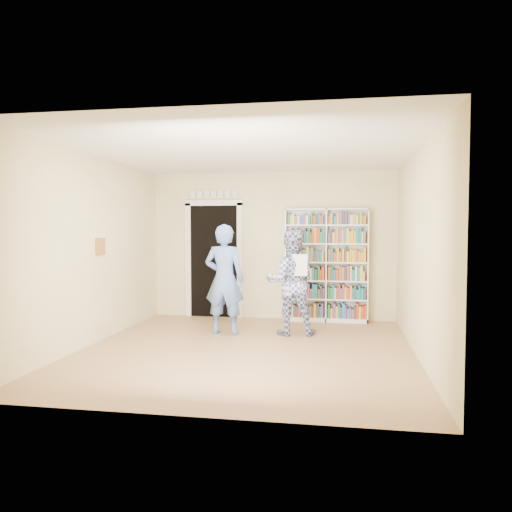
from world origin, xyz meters
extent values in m
plane|color=#9E714C|center=(0.00, 0.00, 0.00)|extent=(5.00, 5.00, 0.00)
plane|color=white|center=(0.00, 0.00, 2.70)|extent=(5.00, 5.00, 0.00)
plane|color=beige|center=(0.00, 2.50, 1.35)|extent=(4.50, 0.00, 4.50)
plane|color=beige|center=(-2.25, 0.00, 1.35)|extent=(0.00, 5.00, 5.00)
plane|color=beige|center=(2.25, 0.00, 1.35)|extent=(0.00, 5.00, 5.00)
cube|color=white|center=(1.01, 2.34, 1.01)|extent=(1.47, 0.28, 2.02)
cube|color=white|center=(1.01, 2.34, 1.01)|extent=(0.02, 0.28, 2.02)
cube|color=black|center=(-1.10, 2.48, 1.05)|extent=(0.90, 0.03, 2.10)
cube|color=white|center=(-1.60, 2.47, 1.05)|extent=(0.10, 0.06, 2.20)
cube|color=white|center=(-0.60, 2.47, 1.05)|extent=(0.10, 0.06, 2.20)
cube|color=white|center=(-1.10, 2.47, 2.15)|extent=(1.10, 0.06, 0.10)
cube|color=white|center=(-1.10, 2.46, 2.25)|extent=(1.10, 0.08, 0.02)
cube|color=maroon|center=(-2.23, 0.20, 1.40)|extent=(0.03, 0.25, 0.25)
imported|color=#5576BD|center=(-0.54, 0.96, 0.87)|extent=(0.66, 0.45, 1.73)
imported|color=navy|center=(0.49, 1.12, 0.82)|extent=(0.88, 0.72, 1.64)
cube|color=white|center=(0.65, 0.89, 1.11)|extent=(0.23, 0.02, 0.33)
camera|label=1|loc=(1.27, -6.65, 1.64)|focal=35.00mm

